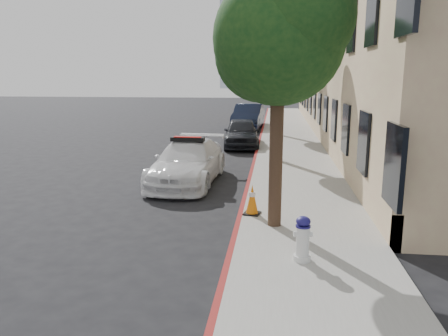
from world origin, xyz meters
The scene contains 13 objects.
ground centered at (0.00, 0.00, 0.00)m, with size 120.00×120.00×0.00m, color black.
sidewalk centered at (3.60, 10.00, 0.07)m, with size 3.20×50.00×0.15m, color gray.
curb_strip centered at (2.06, 10.00, 0.07)m, with size 0.12×50.00×0.15m, color maroon.
building centered at (9.20, 15.00, 5.00)m, with size 8.00×36.00×10.00m, color tan.
tower_right centered at (9.00, 135.00, 22.00)m, with size 14.00×14.00×44.00m, color #9EA8B7.
tree_near centered at (2.93, -2.01, 4.27)m, with size 2.92×2.82×5.62m.
tree_mid centered at (2.93, 5.99, 4.16)m, with size 2.77×2.64×5.43m.
tree_far centered at (2.93, 13.99, 4.39)m, with size 3.10×3.00×5.81m.
police_car centered at (0.03, 2.34, 0.70)m, with size 2.16×4.90×1.55m.
parked_car_mid centered at (1.20, 10.04, 0.71)m, with size 1.68×4.18×1.43m, color black.
parked_car_far centered at (1.07, 17.73, 0.83)m, with size 1.75×5.01×1.65m, color black.
fire_hydrant centered at (3.42, -3.90, 0.56)m, with size 0.35×0.33×0.85m.
traffic_cone centered at (2.35, -1.25, 0.52)m, with size 0.46×0.46×0.74m.
Camera 1 is at (2.87, -11.57, 3.49)m, focal length 35.00 mm.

